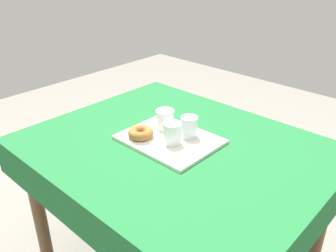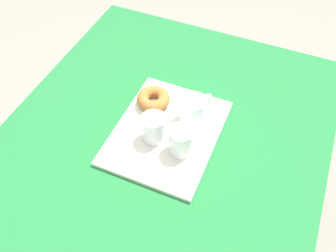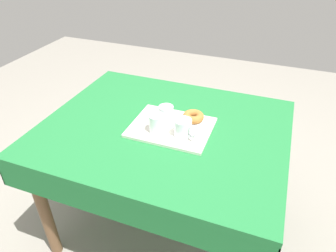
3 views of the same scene
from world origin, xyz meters
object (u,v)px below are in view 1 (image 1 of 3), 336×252
serving_tray (170,139)px  tea_mug_left (165,120)px  dining_table (176,166)px  water_glass_near (172,135)px  donut_plate_left (141,138)px  water_glass_far (189,128)px  sugar_donut_left (141,133)px

serving_tray → tea_mug_left: 0.11m
dining_table → tea_mug_left: (-0.13, 0.06, 0.16)m
tea_mug_left → water_glass_near: 0.15m
tea_mug_left → donut_plate_left: size_ratio=1.01×
tea_mug_left → water_glass_far: (0.13, 0.01, -0.00)m
tea_mug_left → sugar_donut_left: bearing=-93.2°
water_glass_far → donut_plate_left: bearing=-132.1°
dining_table → serving_tray: bearing=170.5°
water_glass_near → sugar_donut_left: (-0.13, -0.06, -0.01)m
serving_tray → donut_plate_left: 0.13m
tea_mug_left → sugar_donut_left: (-0.01, -0.14, -0.01)m
serving_tray → water_glass_far: bearing=53.3°
tea_mug_left → donut_plate_left: 0.15m
donut_plate_left → sugar_donut_left: size_ratio=1.07×
dining_table → donut_plate_left: size_ratio=10.48×
sugar_donut_left → donut_plate_left: bearing=0.0°
serving_tray → water_glass_near: bearing=-34.3°
serving_tray → donut_plate_left: donut_plate_left is taller
serving_tray → water_glass_near: 0.07m
dining_table → water_glass_near: (-0.01, -0.02, 0.16)m
water_glass_far → sugar_donut_left: (-0.14, -0.16, -0.01)m
water_glass_near → donut_plate_left: water_glass_near is taller
dining_table → serving_tray: size_ratio=3.09×
water_glass_near → donut_plate_left: size_ratio=0.78×
dining_table → water_glass_near: 0.16m
water_glass_near → sugar_donut_left: bearing=-154.6°
serving_tray → donut_plate_left: size_ratio=3.39×
water_glass_near → dining_table: bearing=73.5°
water_glass_near → water_glass_far: (0.01, 0.10, 0.00)m
serving_tray → tea_mug_left: tea_mug_left is taller
water_glass_far → tea_mug_left: bearing=-174.8°
dining_table → water_glass_far: water_glass_far is taller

